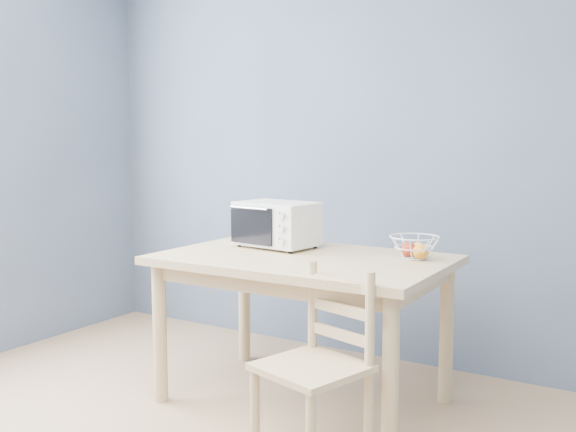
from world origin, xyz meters
The scene contains 5 objects.
room centered at (0.00, 0.00, 1.30)m, with size 4.01×4.51×2.61m.
dining_table centered at (0.00, 1.40, 0.65)m, with size 1.40×0.90×0.75m.
toaster_oven centered at (-0.27, 1.56, 0.88)m, with size 0.45×0.34×0.25m.
fruit_basket centered at (0.50, 1.61, 0.81)m, with size 0.28×0.28×0.11m.
dining_chair centered at (0.37, 0.88, 0.40)m, with size 0.47×0.47×0.81m.
Camera 1 is at (1.56, -1.32, 1.30)m, focal length 40.00 mm.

